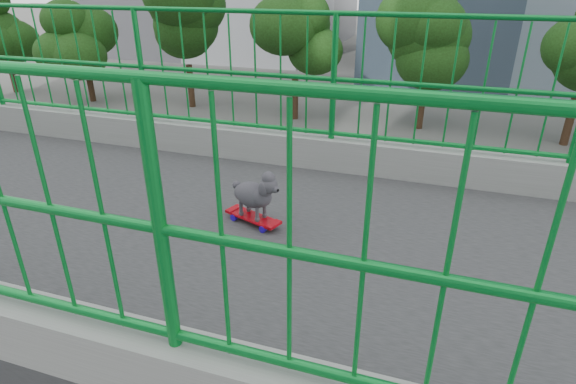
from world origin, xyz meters
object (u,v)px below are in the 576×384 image
(car_1, at_px, (43,206))
(car_5, at_px, (272,316))
(car_4, at_px, (211,137))
(skateboard, at_px, (253,218))
(poodle, at_px, (254,193))
(car_3, at_px, (403,185))
(car_2, at_px, (62,168))

(car_1, distance_m, car_5, 10.91)
(car_4, bearing_deg, skateboard, -151.03)
(poodle, bearing_deg, car_4, -131.36)
(poodle, height_order, car_1, poodle)
(skateboard, xyz_separation_m, car_5, (-5.86, -2.10, -6.24))
(car_1, bearing_deg, car_3, 116.53)
(car_4, height_order, car_5, car_5)
(car_2, bearing_deg, skateboard, -130.13)
(poodle, relative_size, car_4, 0.11)
(car_5, bearing_deg, skateboard, 19.70)
(poodle, bearing_deg, car_2, -110.47)
(poodle, height_order, car_4, poodle)
(car_3, bearing_deg, poodle, 179.01)
(car_5, bearing_deg, car_4, -147.25)
(car_2, height_order, car_3, car_2)
(poodle, xyz_separation_m, car_2, (-12.27, -14.56, -6.49))
(skateboard, distance_m, car_2, 20.03)
(skateboard, relative_size, car_2, 0.09)
(skateboard, height_order, poodle, poodle)
(car_1, height_order, car_2, car_2)
(skateboard, distance_m, poodle, 0.21)
(car_3, bearing_deg, car_1, 116.53)
(car_4, relative_size, car_5, 0.80)
(poodle, relative_size, car_2, 0.08)
(car_3, bearing_deg, skateboard, 178.92)
(poodle, distance_m, car_3, 16.81)
(skateboard, xyz_separation_m, car_1, (-9.06, -12.53, -6.32))
(skateboard, height_order, car_4, skateboard)
(car_1, relative_size, car_4, 1.13)
(car_3, relative_size, car_5, 0.94)
(car_2, distance_m, car_4, 7.66)
(poodle, height_order, car_5, poodle)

